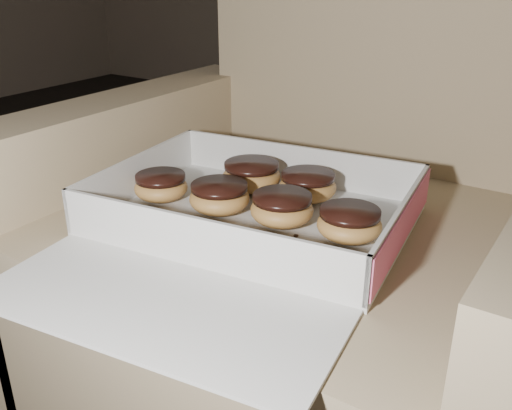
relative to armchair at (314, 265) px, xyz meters
name	(u,v)px	position (x,y,z in m)	size (l,w,h in m)	color
floor	(1,306)	(-0.77, -0.14, -0.29)	(4.50, 4.50, 0.00)	black
armchair	(314,265)	(0.00, 0.00, 0.00)	(0.88, 0.74, 0.92)	#887856
bakery_box	(244,226)	(-0.03, -0.17, 0.14)	(0.50, 0.57, 0.07)	silver
donut_a	(282,208)	(0.01, -0.12, 0.16)	(0.09, 0.09, 0.05)	#CC8F47
donut_b	(349,223)	(0.11, -0.11, 0.15)	(0.09, 0.09, 0.05)	#CC8F47
donut_c	(161,186)	(-0.20, -0.15, 0.15)	(0.09, 0.09, 0.04)	#CC8F47
donut_d	(252,175)	(-0.11, -0.04, 0.16)	(0.10, 0.10, 0.05)	#CC8F47
donut_e	(219,197)	(-0.10, -0.14, 0.16)	(0.09, 0.09, 0.05)	#CC8F47
donut_f	(308,186)	(-0.01, -0.02, 0.15)	(0.09, 0.09, 0.05)	#CC8F47
crumb_a	(219,242)	(-0.03, -0.23, 0.13)	(0.01, 0.01, 0.00)	black
crumb_b	(296,236)	(0.05, -0.15, 0.13)	(0.01, 0.01, 0.00)	black
crumb_c	(294,242)	(0.05, -0.17, 0.13)	(0.01, 0.01, 0.00)	black
crumb_d	(273,253)	(0.05, -0.21, 0.13)	(0.01, 0.01, 0.00)	black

